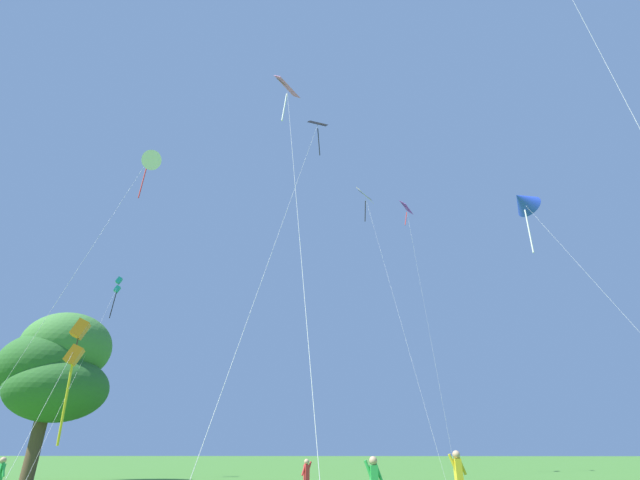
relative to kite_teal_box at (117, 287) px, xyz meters
The scene contains 11 objects.
kite_teal_box is the anchor object (origin of this frame).
kite_blue_delta 32.89m from the kite_teal_box, ahead, with size 4.14×11.07×19.93m.
kite_yellow_diamond 25.47m from the kite_teal_box, 19.23° to the left, with size 4.02×12.93×27.92m.
kite_orange_box 16.41m from the kite_teal_box, 66.03° to the right, with size 2.75×6.57×7.55m.
kite_purple_streamer 29.87m from the kite_teal_box, 20.33° to the left, with size 1.85×5.46×27.26m.
kite_pink_low 23.75m from the kite_teal_box, 47.04° to the right, with size 2.98×10.37×19.20m.
kite_white_distant 12.71m from the kite_teal_box, 59.98° to the right, with size 3.32×7.22×20.32m.
kite_black_large 22.32m from the kite_teal_box, 38.71° to the right, with size 2.67×11.94×19.87m.
person_in_red_shirt 30.88m from the kite_teal_box, 37.77° to the right, with size 0.59×0.25×1.81m.
person_in_blue_jacket 25.49m from the kite_teal_box, 39.19° to the right, with size 0.43×0.36×1.51m.
tree_right_cluster 8.50m from the kite_teal_box, 96.84° to the right, with size 6.96×6.50×10.57m.
Camera 1 is at (0.63, -2.29, 1.79)m, focal length 24.78 mm.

